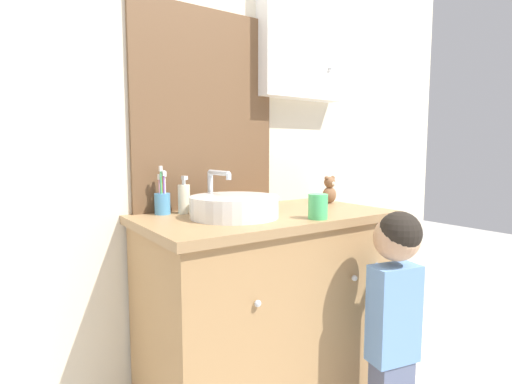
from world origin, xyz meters
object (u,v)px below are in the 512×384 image
Objects in this scene: sink_basin at (234,206)px; toothbrush_holder at (162,201)px; soap_dispenser at (184,198)px; child_figure at (394,302)px; teddy_bear at (330,190)px; drinking_cup at (318,207)px.

toothbrush_holder reaches higher than sink_basin.
toothbrush_holder reaches higher than soap_dispenser.
toothbrush_holder is at bearing 134.60° from child_figure.
soap_dispenser is at bearing 171.85° from teddy_bear.
child_figure is 0.67m from teddy_bear.
teddy_bear reaches higher than drinking_cup.
sink_basin is 0.62m from teddy_bear.
sink_basin is 0.31m from toothbrush_holder.
sink_basin is 0.23m from soap_dispenser.
soap_dispenser is at bearing 122.63° from sink_basin.
toothbrush_holder is 1.47× the size of teddy_bear.
sink_basin is 0.72m from child_figure.
toothbrush_holder is 1.00m from child_figure.
sink_basin is 2.02× the size of toothbrush_holder.
drinking_cup is (-0.37, -0.31, -0.02)m from teddy_bear.
toothbrush_holder is at bearing 157.83° from soap_dispenser.
child_figure is at bearing -107.79° from teddy_bear.
soap_dispenser is at bearing -22.17° from toothbrush_holder.
child_figure is 0.46m from drinking_cup.
toothbrush_holder is at bearing 170.37° from teddy_bear.
sink_basin reaches higher than soap_dispenser.
child_figure is at bearing -47.29° from drinking_cup.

